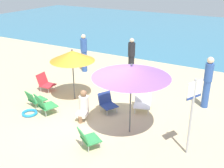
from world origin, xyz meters
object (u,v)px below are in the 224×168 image
Objects in this scene: person_a at (208,82)px; swim_ring at (30,113)px; person_c at (83,105)px; beach_chair_a at (45,82)px; beach_chair_d at (44,104)px; person_d at (131,56)px; person_b at (84,53)px; warning_sign at (192,106)px; umbrella_orange at (72,56)px; beach_chair_c at (107,102)px; umbrella_purple at (131,72)px; beach_chair_e at (143,101)px; beach_chair_b at (35,99)px; beach_chair_f at (88,138)px.

person_a is 5.73m from swim_ring.
person_c is (-3.05, -2.57, -0.46)m from person_a.
beach_chair_d is at bearing -51.25° from beach_chair_a.
person_d is at bearing 10.68° from beach_chair_d.
person_a is 5.51m from person_b.
swim_ring is (-4.84, -0.46, -1.25)m from warning_sign.
umbrella_orange is at bearing -4.88° from beach_chair_a.
person_b is (-2.76, 2.74, 0.55)m from beach_chair_c.
umbrella_purple reaches higher than beach_chair_e.
person_a is (5.49, 1.55, 0.56)m from beach_chair_a.
beach_chair_d is at bearing 94.79° from person_b.
person_b is at bearing 172.21° from warning_sign.
beach_chair_d reaches higher than beach_chair_e.
beach_chair_c is 3.28m from person_a.
umbrella_purple is 1.30× the size of person_d.
beach_chair_a reaches higher than swim_ring.
warning_sign reaches higher than beach_chair_e.
umbrella_orange is at bearing 71.02° from swim_ring.
person_c is (2.45, -1.02, 0.11)m from beach_chair_a.
person_d reaches higher than beach_chair_c.
beach_chair_b is 3.53m from beach_chair_e.
swim_ring is at bearing -83.27° from person_c.
umbrella_orange is (-2.62, 0.97, -0.22)m from umbrella_purple.
warning_sign is (4.38, 0.25, 0.92)m from beach_chair_d.
umbrella_orange is 0.91× the size of warning_sign.
person_b is 4.25m from person_c.
person_a is at bearing 61.85° from beach_chair_c.
person_a is (4.21, 3.00, 0.52)m from beach_chair_d.
person_d is (-0.42, 4.18, 0.36)m from person_c.
beach_chair_a is 1.33× the size of swim_ring.
umbrella_orange is at bearing -169.52° from warning_sign.
beach_chair_a is at bearing 61.45° from beach_chair_d.
umbrella_purple is 2.27× the size of person_c.
beach_chair_f is at bearing -45.74° from beach_chair_c.
person_a is at bearing -34.68° from beach_chair_d.
swim_ring is at bearing 47.19° from person_d.
person_b reaches higher than beach_chair_a.
umbrella_purple is at bearing 86.46° from person_d.
warning_sign is (0.17, -2.75, 0.40)m from person_a.
beach_chair_a is (-1.38, 0.05, -1.24)m from umbrella_orange.
person_c is (-0.97, 1.22, 0.13)m from beach_chair_f.
person_b reaches higher than person_d.
beach_chair_f is 0.73× the size of person_c.
beach_chair_b is 3.02m from beach_chair_f.
person_d is (-3.46, 1.61, -0.09)m from person_a.
person_c is 3.34m from warning_sign.
beach_chair_c is 0.44× the size of person_d.
beach_chair_d is (-2.72, -0.43, -1.42)m from umbrella_purple.
beach_chair_c is at bearing -8.33° from umbrella_orange.
umbrella_purple reaches higher than person_d.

